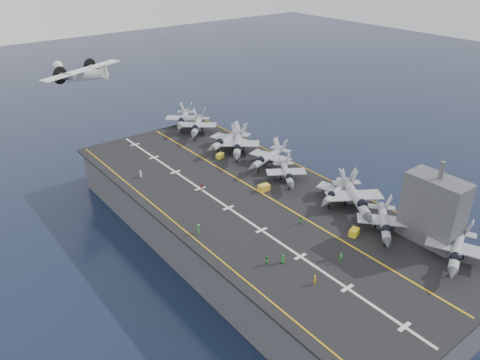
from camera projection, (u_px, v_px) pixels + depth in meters
ground at (252, 241)px, 99.46m from camera, size 500.00×500.00×0.00m
hull at (252, 221)px, 97.16m from camera, size 36.00×90.00×10.00m
flight_deck at (252, 199)px, 94.77m from camera, size 38.00×92.00×0.40m
foul_line at (263, 194)px, 96.31m from camera, size 0.35×90.00×0.02m
landing_centerline at (228, 208)px, 91.39m from camera, size 0.50×90.00×0.02m
deck_edge_port at (180, 227)px, 85.38m from camera, size 0.25×90.00×0.02m
deck_edge_stbd at (316, 173)px, 104.77m from camera, size 0.25×90.00×0.02m
island_superstructure at (435, 202)px, 78.41m from camera, size 5.00×10.00×15.00m
fighter_jet_0 at (457, 249)px, 75.07m from camera, size 17.37×14.88×5.09m
fighter_jet_1 at (384, 221)px, 82.53m from camera, size 16.64×16.23×4.85m
fighter_jet_2 at (356, 196)px, 89.67m from camera, size 17.95×19.56×5.65m
fighter_jet_3 at (337, 190)px, 93.00m from camera, size 15.15×12.31×4.55m
fighter_jet_4 at (287, 172)px, 100.28m from camera, size 14.23×15.44×4.46m
fighter_jet_5 at (268, 157)px, 106.88m from camera, size 16.65×13.41×5.03m
fighter_jet_6 at (238, 144)px, 112.86m from camera, size 18.26×18.98×5.51m
fighter_jet_7 at (228, 139)px, 115.82m from camera, size 17.57×14.28×5.28m
fighter_jet_8 at (197, 125)px, 124.60m from camera, size 17.64×18.19×5.29m
tow_cart_a at (354, 232)px, 82.69m from camera, size 2.38×1.93×1.23m
tow_cart_b at (264, 188)px, 97.37m from camera, size 2.43×1.75×1.36m
tow_cart_c at (220, 156)px, 111.96m from camera, size 2.24×1.87×1.15m
crew_0 at (283, 259)px, 75.58m from camera, size 0.92×1.11×1.60m
crew_1 at (315, 280)px, 70.86m from camera, size 1.10×1.22×1.69m
crew_2 at (267, 260)px, 75.07m from camera, size 1.22×1.08×1.70m
crew_3 at (198, 229)px, 82.98m from camera, size 1.15×1.38×1.98m
crew_4 at (202, 187)px, 97.41m from camera, size 1.03×1.20×1.68m
crew_5 at (141, 174)px, 102.78m from camera, size 0.87×1.11×1.64m
crew_6 at (341, 258)px, 75.65m from camera, size 1.11×0.76×1.81m
crew_7 at (301, 220)px, 85.84m from camera, size 1.15×1.02×1.60m
transport_plane at (83, 76)px, 122.26m from camera, size 29.73×25.45×5.93m
fighter_jet_9 at (183, 118)px, 129.34m from camera, size 17.64×18.19×5.29m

